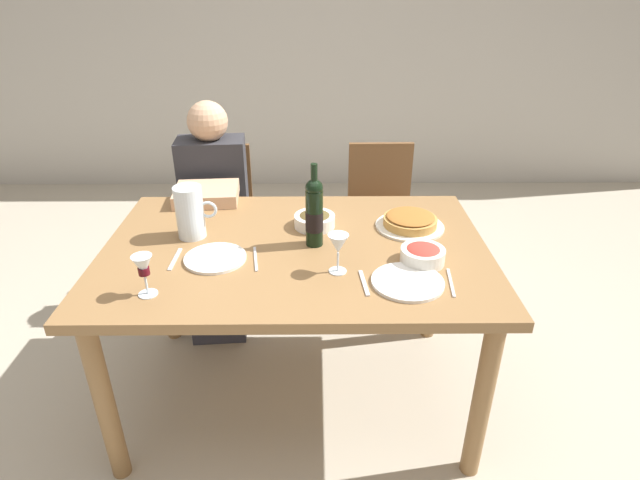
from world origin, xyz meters
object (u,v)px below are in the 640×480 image
wine_glass_left_diner (143,268)px  chair_left (221,215)px  wine_bottle (314,212)px  dinner_plate_left_setting (215,258)px  salad_bowl (423,254)px  dinner_plate_right_setting (408,282)px  diner_left (214,213)px  chair_right (380,212)px  water_pitcher (190,215)px  dining_table (296,267)px  olive_bowl (315,220)px  wine_glass_right_diner (338,245)px  baked_tart (410,221)px

wine_glass_left_diner → chair_left: 1.25m
wine_bottle → dinner_plate_left_setting: 0.41m
salad_bowl → dinner_plate_right_setting: bearing=-117.9°
diner_left → chair_right: diner_left is taller
chair_right → wine_bottle: bearing=66.0°
chair_left → wine_glass_left_diner: bearing=84.7°
water_pitcher → salad_bowl: (0.89, -0.22, -0.06)m
dinner_plate_left_setting → dinner_plate_right_setting: (0.69, -0.17, 0.00)m
wine_bottle → chair_left: wine_bottle is taller
dining_table → olive_bowl: 0.23m
diner_left → chair_right: (0.89, 0.26, -0.12)m
wine_glass_right_diner → wine_glass_left_diner: bearing=-167.6°
water_pitcher → chair_left: water_pitcher is taller
wine_glass_left_diner → dinner_plate_left_setting: size_ratio=0.64×
wine_glass_right_diner → diner_left: bearing=126.2°
dinner_plate_left_setting → diner_left: (-0.15, 0.73, -0.15)m
baked_tart → diner_left: size_ratio=0.25×
dining_table → dinner_plate_right_setting: size_ratio=5.97×
dining_table → wine_bottle: 0.24m
salad_bowl → wine_glass_right_diner: size_ratio=1.10×
water_pitcher → dinner_plate_left_setting: (0.12, -0.19, -0.09)m
dinner_plate_left_setting → dinner_plate_right_setting: same height
olive_bowl → dinner_plate_right_setting: (0.32, -0.45, -0.03)m
wine_bottle → diner_left: 0.85m
dining_table → wine_bottle: size_ratio=4.52×
baked_tart → chair_right: bearing=92.0°
water_pitcher → baked_tart: (0.89, 0.07, -0.07)m
dining_table → baked_tart: size_ratio=5.25×
water_pitcher → diner_left: (-0.02, 0.53, -0.24)m
salad_bowl → olive_bowl: (-0.40, 0.30, -0.00)m
chair_left → dinner_plate_left_setting: bearing=95.2°
dinner_plate_left_setting → diner_left: 0.76m
wine_bottle → chair_left: 1.08m
wine_bottle → wine_glass_right_diner: (0.08, -0.21, -0.03)m
diner_left → dining_table: bearing=120.9°
wine_glass_right_diner → chair_left: size_ratio=0.17×
water_pitcher → salad_bowl: water_pitcher is taller
water_pitcher → wine_glass_left_diner: 0.43m
wine_bottle → wine_glass_left_diner: (-0.55, -0.35, -0.03)m
salad_bowl → olive_bowl: bearing=142.7°
wine_glass_left_diner → chair_left: (0.02, 1.19, -0.37)m
wine_glass_left_diner → diner_left: size_ratio=0.13×
baked_tart → dinner_plate_right_setting: size_ratio=1.14×
baked_tart → diner_left: (-0.92, 0.46, -0.17)m
dinner_plate_left_setting → chair_right: size_ratio=0.27×
dinner_plate_right_setting → chair_right: bearing=87.4°
chair_left → diner_left: bearing=89.3°
wine_glass_left_diner → chair_right: (0.93, 1.22, -0.37)m
wine_glass_left_diner → chair_right: size_ratio=0.17×
baked_tart → dinner_plate_left_setting: 0.81m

